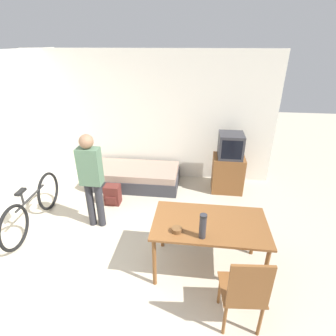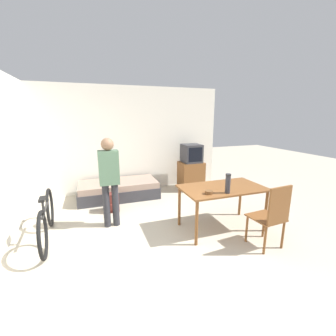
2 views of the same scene
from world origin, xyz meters
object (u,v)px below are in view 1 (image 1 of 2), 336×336
at_px(daybed, 134,176).
at_px(person_standing, 91,176).
at_px(tv, 229,165).
at_px(dining_table, 210,228).
at_px(wooden_chair, 245,291).
at_px(mate_bowl, 177,230).
at_px(bicycle, 33,207).
at_px(thermos_flask, 203,225).
at_px(backpack, 113,195).

xyz_separation_m(daybed, person_standing, (-0.30, -1.42, 0.73)).
height_order(daybed, tv, tv).
xyz_separation_m(dining_table, wooden_chair, (0.34, -0.80, -0.12)).
bearing_deg(mate_bowl, daybed, 115.30).
distance_m(bicycle, thermos_flask, 2.95).
xyz_separation_m(wooden_chair, bicycle, (-3.19, 1.40, -0.20)).
relative_size(wooden_chair, mate_bowl, 8.16).
distance_m(dining_table, backpack, 2.30).
height_order(daybed, wooden_chair, wooden_chair).
distance_m(dining_table, person_standing, 1.98).
relative_size(daybed, backpack, 4.89).
distance_m(tv, thermos_flask, 2.55).
bearing_deg(tv, dining_table, -101.12).
relative_size(bicycle, thermos_flask, 5.50).
height_order(wooden_chair, thermos_flask, thermos_flask).
bearing_deg(wooden_chair, mate_bowl, 142.33).
xyz_separation_m(dining_table, bicycle, (-2.85, 0.60, -0.33)).
xyz_separation_m(dining_table, thermos_flask, (-0.10, -0.29, 0.25)).
bearing_deg(wooden_chair, bicycle, 156.40).
height_order(mate_bowl, backpack, mate_bowl).
relative_size(wooden_chair, person_standing, 0.63).
relative_size(daybed, thermos_flask, 5.96).
xyz_separation_m(tv, dining_table, (-0.43, -2.19, 0.11)).
distance_m(wooden_chair, backpack, 3.06).
bearing_deg(dining_table, tv, 78.88).
bearing_deg(bicycle, mate_bowl, -18.54).
distance_m(dining_table, mate_bowl, 0.47).
bearing_deg(tv, wooden_chair, -91.64).
relative_size(dining_table, backpack, 3.72).
bearing_deg(backpack, daybed, 72.58).
relative_size(wooden_chair, bicycle, 0.58).
height_order(daybed, mate_bowl, mate_bowl).
bearing_deg(backpack, thermos_flask, -45.15).
xyz_separation_m(daybed, backpack, (-0.24, -0.77, -0.01)).
height_order(wooden_chair, backpack, wooden_chair).
xyz_separation_m(tv, thermos_flask, (-0.53, -2.47, 0.37)).
xyz_separation_m(wooden_chair, mate_bowl, (-0.74, 0.57, 0.23)).
relative_size(person_standing, backpack, 4.16).
relative_size(dining_table, thermos_flask, 4.54).
distance_m(bicycle, backpack, 1.35).
height_order(bicycle, mate_bowl, mate_bowl).
distance_m(bicycle, mate_bowl, 2.62).
relative_size(tv, wooden_chair, 1.22).
bearing_deg(thermos_flask, bicycle, 162.20).
height_order(tv, dining_table, tv).
relative_size(person_standing, mate_bowl, 12.96).
bearing_deg(mate_bowl, dining_table, 29.56).
bearing_deg(backpack, wooden_chair, -46.04).
bearing_deg(bicycle, backpack, 36.07).
bearing_deg(dining_table, mate_bowl, -150.44).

